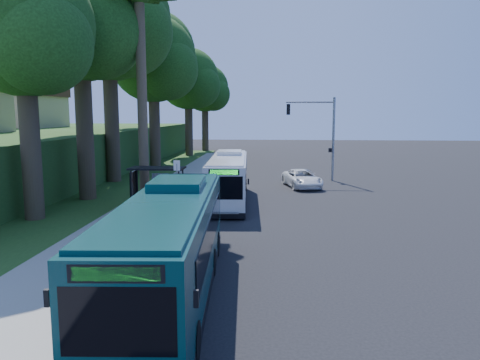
# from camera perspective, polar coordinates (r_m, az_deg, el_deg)

# --- Properties ---
(ground) EXTENTS (140.00, 140.00, 0.00)m
(ground) POSITION_cam_1_polar(r_m,az_deg,el_deg) (30.36, 4.40, -2.70)
(ground) COLOR black
(ground) RESTS_ON ground
(sidewalk) EXTENTS (4.50, 70.00, 0.12)m
(sidewalk) POSITION_cam_1_polar(r_m,az_deg,el_deg) (31.18, -9.15, -2.37)
(sidewalk) COLOR gray
(sidewalk) RESTS_ON ground
(red_curb) EXTENTS (0.25, 30.00, 0.13)m
(red_curb) POSITION_cam_1_polar(r_m,az_deg,el_deg) (26.87, -6.32, -4.02)
(red_curb) COLOR maroon
(red_curb) RESTS_ON ground
(grass_verge) EXTENTS (8.00, 70.00, 0.06)m
(grass_verge) POSITION_cam_1_polar(r_m,az_deg,el_deg) (37.54, -15.88, -0.84)
(grass_verge) COLOR #234719
(grass_verge) RESTS_ON ground
(bus_shelter) EXTENTS (3.20, 1.51, 2.55)m
(bus_shelter) POSITION_cam_1_polar(r_m,az_deg,el_deg) (28.15, -10.47, 0.06)
(bus_shelter) COLOR black
(bus_shelter) RESTS_ON ground
(stop_sign_pole) EXTENTS (0.35, 0.06, 3.17)m
(stop_sign_pole) POSITION_cam_1_polar(r_m,az_deg,el_deg) (25.62, -7.68, -0.05)
(stop_sign_pole) COLOR gray
(stop_sign_pole) RESTS_ON ground
(traffic_signal_pole) EXTENTS (4.10, 0.30, 7.00)m
(traffic_signal_pole) POSITION_cam_1_polar(r_m,az_deg,el_deg) (40.02, 9.89, 6.22)
(traffic_signal_pole) COLOR gray
(traffic_signal_pole) RESTS_ON ground
(hillside_backdrop) EXTENTS (24.00, 60.00, 8.80)m
(hillside_backdrop) POSITION_cam_1_polar(r_m,az_deg,el_deg) (52.07, -26.02, 3.76)
(hillside_backdrop) COLOR #234719
(hillside_backdrop) RESTS_ON ground
(tree_0) EXTENTS (8.40, 8.00, 15.70)m
(tree_0) POSITION_cam_1_polar(r_m,az_deg,el_deg) (32.67, -18.79, 17.43)
(tree_0) COLOR #382B1E
(tree_0) RESTS_ON ground
(tree_1) EXTENTS (10.50, 10.00, 18.26)m
(tree_1) POSITION_cam_1_polar(r_m,az_deg,el_deg) (40.64, -15.63, 17.84)
(tree_1) COLOR #382B1E
(tree_1) RESTS_ON ground
(tree_2) EXTENTS (8.82, 8.40, 15.12)m
(tree_2) POSITION_cam_1_polar(r_m,az_deg,el_deg) (47.51, -10.45, 13.82)
(tree_2) COLOR #382B1E
(tree_2) RESTS_ON ground
(tree_3) EXTENTS (10.08, 9.60, 17.28)m
(tree_3) POSITION_cam_1_polar(r_m,az_deg,el_deg) (55.86, -10.40, 14.51)
(tree_3) COLOR #382B1E
(tree_3) RESTS_ON ground
(tree_4) EXTENTS (8.40, 8.00, 14.14)m
(tree_4) POSITION_cam_1_polar(r_m,az_deg,el_deg) (62.94, -6.24, 11.81)
(tree_4) COLOR #382B1E
(tree_4) RESTS_ON ground
(tree_5) EXTENTS (7.35, 7.00, 12.86)m
(tree_5) POSITION_cam_1_polar(r_m,az_deg,el_deg) (70.62, -4.24, 10.82)
(tree_5) COLOR #382B1E
(tree_5) RESTS_ON ground
(tree_6) EXTENTS (7.56, 7.20, 13.74)m
(tree_6) POSITION_cam_1_polar(r_m,az_deg,el_deg) (27.29, -24.74, 15.85)
(tree_6) COLOR #382B1E
(tree_6) RESTS_ON ground
(white_bus) EXTENTS (2.87, 10.82, 3.19)m
(white_bus) POSITION_cam_1_polar(r_m,az_deg,el_deg) (30.18, -1.42, 0.26)
(white_bus) COLOR silver
(white_bus) RESTS_ON ground
(teal_bus) EXTENTS (3.20, 11.80, 3.48)m
(teal_bus) POSITION_cam_1_polar(r_m,az_deg,el_deg) (14.75, -8.52, -7.77)
(teal_bus) COLOR #0A3739
(teal_bus) RESTS_ON ground
(pickup) EXTENTS (3.28, 5.25, 1.35)m
(pickup) POSITION_cam_1_polar(r_m,az_deg,el_deg) (36.51, 7.58, 0.18)
(pickup) COLOR white
(pickup) RESTS_ON ground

